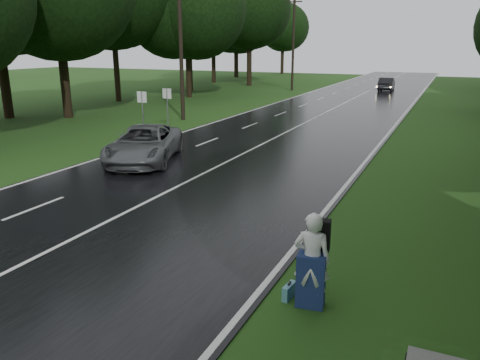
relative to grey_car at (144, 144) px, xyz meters
The scene contains 14 objects.
ground 9.59m from the grey_car, 68.38° to the right, with size 160.00×160.00×0.00m, color #204614.
road 11.69m from the grey_car, 72.42° to the left, with size 12.00×140.00×0.04m, color black.
lane_center 11.69m from the grey_car, 72.42° to the left, with size 0.12×140.00×0.01m, color silver.
grey_car is the anchor object (origin of this frame).
far_car 40.68m from the grey_car, 82.50° to the left, with size 1.60×4.59×1.51m, color black.
hitchhiker 13.71m from the grey_car, 40.14° to the right, with size 0.81×0.75×2.05m.
suitcase 13.31m from the grey_car, 41.27° to the right, with size 0.13×0.46×0.33m, color teal.
utility_pole_mid 12.69m from the grey_car, 113.15° to the left, with size 1.80×0.28×10.47m, color black, non-canonical shape.
utility_pole_far 36.79m from the grey_car, 97.78° to the left, with size 1.80×0.28×10.98m, color black, non-canonical shape.
road_sign_a 6.31m from the grey_car, 126.00° to the left, with size 0.63×0.10×2.64m, color white, non-canonical shape.
road_sign_b 8.56m from the grey_car, 115.60° to the left, with size 0.62×0.10×2.60m, color white, non-canonical shape.
tree_left_d 16.21m from the grey_car, 145.82° to the left, with size 10.30×10.30×16.10m, color black, non-canonical shape.
tree_left_e 27.83m from the grey_car, 116.21° to the left, with size 9.50×9.50×14.85m, color black, non-canonical shape.
tree_left_f 42.58m from the grey_car, 106.89° to the left, with size 11.26×11.26×17.60m, color black, non-canonical shape.
Camera 1 is at (9.21, -8.44, 5.23)m, focal length 35.01 mm.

